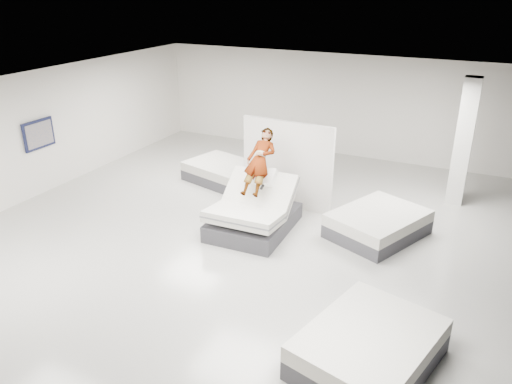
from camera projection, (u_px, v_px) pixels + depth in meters
room at (232, 177)px, 10.06m from camera, size 14.00×14.04×3.20m
hero_bed at (253, 214)px, 11.26m from camera, size 1.67×2.17×1.33m
person at (259, 172)px, 11.18m from camera, size 0.65×1.51×1.40m
remote at (262, 187)px, 10.88m from camera, size 0.05×0.14×0.08m
divider_panel at (287, 164)px, 12.26m from camera, size 2.40×0.26×2.18m
flat_bed_right_far at (378, 224)px, 11.06m from camera, size 2.21×2.47×0.56m
flat_bed_right_near at (369, 349)px, 7.29m from camera, size 2.10×2.48×0.59m
flat_bed_left_far at (223, 172)px, 14.10m from camera, size 2.25×1.91×0.53m
column at (463, 143)px, 12.20m from camera, size 0.40×0.40×3.20m
wall_poster at (39, 134)px, 12.85m from camera, size 0.06×0.95×0.75m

